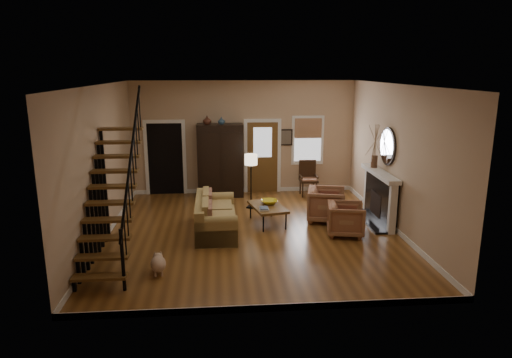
{
  "coord_description": "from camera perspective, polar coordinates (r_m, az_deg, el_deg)",
  "views": [
    {
      "loc": [
        -0.75,
        -9.77,
        3.64
      ],
      "look_at": [
        0.1,
        0.4,
        1.15
      ],
      "focal_mm": 32.0,
      "sensor_mm": 36.0,
      "label": 1
    }
  ],
  "objects": [
    {
      "name": "side_chair",
      "position": [
        13.36,
        6.58,
        0.06
      ],
      "size": [
        0.54,
        0.54,
        1.02
      ],
      "primitive_type": null,
      "color": "#311E0F",
      "rests_on": "ground"
    },
    {
      "name": "bowl",
      "position": [
        11.01,
        1.65,
        -2.87
      ],
      "size": [
        0.4,
        0.4,
        0.1
      ],
      "primitive_type": "imported",
      "color": "gold",
      "rests_on": "coffee_table"
    },
    {
      "name": "floor_lamp",
      "position": [
        12.04,
        -0.63,
        -0.3
      ],
      "size": [
        0.44,
        0.44,
        1.45
      ],
      "primitive_type": null,
      "rotation": [
        0.0,
        0.0,
        -0.42
      ],
      "color": "black",
      "rests_on": "ground"
    },
    {
      "name": "vase_b",
      "position": [
        12.9,
        -4.34,
        7.28
      ],
      "size": [
        0.2,
        0.2,
        0.21
      ],
      "primitive_type": "imported",
      "color": "#334C60",
      "rests_on": "armoire"
    },
    {
      "name": "fireplace",
      "position": [
        11.36,
        15.37,
        -1.6
      ],
      "size": [
        0.33,
        1.95,
        2.3
      ],
      "color": "black",
      "rests_on": "ground"
    },
    {
      "name": "staircase",
      "position": [
        8.95,
        -17.75,
        -0.13
      ],
      "size": [
        0.94,
        2.8,
        3.2
      ],
      "primitive_type": null,
      "color": "brown",
      "rests_on": "ground"
    },
    {
      "name": "books",
      "position": [
        10.57,
        1.0,
        -3.7
      ],
      "size": [
        0.22,
        0.29,
        0.05
      ],
      "primitive_type": null,
      "color": "beige",
      "rests_on": "coffee_table"
    },
    {
      "name": "dog",
      "position": [
        8.58,
        -12.12,
        -10.47
      ],
      "size": [
        0.34,
        0.51,
        0.34
      ],
      "primitive_type": null,
      "rotation": [
        0.0,
        0.0,
        0.14
      ],
      "color": "#D3AD90",
      "rests_on": "ground"
    },
    {
      "name": "coffee_table",
      "position": [
        10.94,
        1.46,
        -4.48
      ],
      "size": [
        0.93,
        1.3,
        0.45
      ],
      "primitive_type": null,
      "rotation": [
        0.0,
        0.0,
        0.22
      ],
      "color": "brown",
      "rests_on": "ground"
    },
    {
      "name": "armchair_left",
      "position": [
        10.39,
        11.18,
        -4.95
      ],
      "size": [
        0.94,
        0.92,
        0.73
      ],
      "primitive_type": "imported",
      "rotation": [
        0.0,
        0.0,
        1.37
      ],
      "color": "brown",
      "rests_on": "ground"
    },
    {
      "name": "sofa",
      "position": [
        10.41,
        -5.04,
        -4.57
      ],
      "size": [
        0.91,
        2.08,
        0.77
      ],
      "primitive_type": null,
      "rotation": [
        0.0,
        0.0,
        0.01
      ],
      "color": "#A08449",
      "rests_on": "ground"
    },
    {
      "name": "armchair_right",
      "position": [
        11.23,
        8.78,
        -3.19
      ],
      "size": [
        1.08,
        1.06,
        0.81
      ],
      "primitive_type": "imported",
      "rotation": [
        0.0,
        0.0,
        1.32
      ],
      "color": "brown",
      "rests_on": "ground"
    },
    {
      "name": "armoire",
      "position": [
        13.18,
        -4.47,
        2.33
      ],
      "size": [
        1.3,
        0.6,
        2.1
      ],
      "primitive_type": null,
      "color": "black",
      "rests_on": "ground"
    },
    {
      "name": "room",
      "position": [
        11.74,
        -3.06,
        3.21
      ],
      "size": [
        7.0,
        7.33,
        3.3
      ],
      "color": "brown",
      "rests_on": "ground"
    },
    {
      "name": "vase_a",
      "position": [
        12.9,
        -6.13,
        7.33
      ],
      "size": [
        0.24,
        0.24,
        0.25
      ],
      "primitive_type": "imported",
      "color": "#4C2619",
      "rests_on": "armoire"
    }
  ]
}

